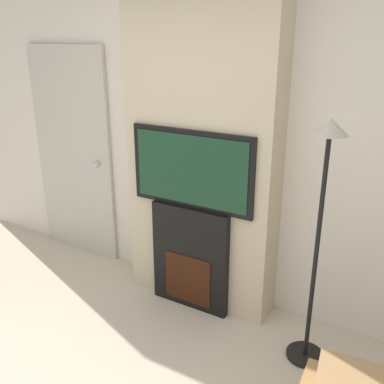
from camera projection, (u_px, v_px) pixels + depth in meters
The scene contains 6 objects.
wall_back at pixel (212, 140), 3.45m from camera, with size 6.00×0.06×2.70m.
chimney_breast at pixel (202, 144), 3.31m from camera, with size 1.25×0.30×2.70m.
fireplace at pixel (192, 257), 3.50m from camera, with size 0.67×0.15×0.88m.
television at pixel (192, 169), 3.24m from camera, with size 1.03×0.07×0.61m.
floor_lamp at pixel (321, 207), 2.64m from camera, with size 0.26×0.26×1.70m.
entry_door at pixel (74, 154), 4.24m from camera, with size 0.95×0.09×2.07m.
Camera 1 is at (1.57, -0.98, 2.13)m, focal length 40.00 mm.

